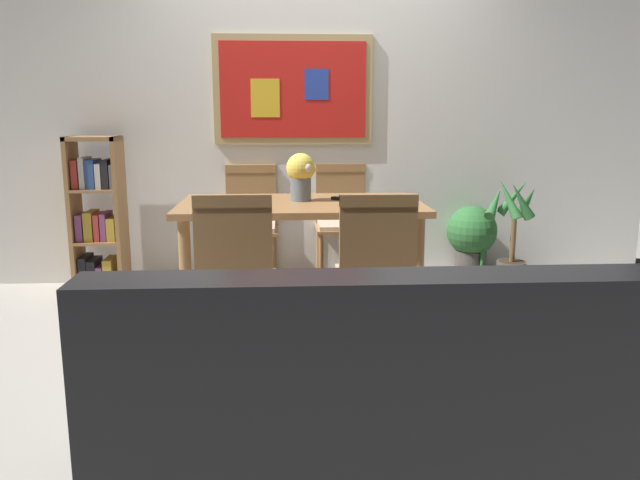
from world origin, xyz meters
The scene contains 13 objects.
ground_plane centered at (0.00, 0.00, 0.00)m, with size 12.00×12.00×0.00m, color #B7B2A8.
wall_back_with_painting centered at (0.00, 1.38, 1.30)m, with size 5.20×0.14×2.60m.
dining_table centered at (-0.15, 0.43, 0.65)m, with size 1.51×0.88×0.74m.
dining_chair_far_left centered at (-0.50, 1.21, 0.54)m, with size 0.40×0.41×0.91m.
dining_chair_far_right centered at (0.19, 1.24, 0.54)m, with size 0.40×0.41×0.91m.
dining_chair_near_right centered at (0.21, -0.39, 0.54)m, with size 0.40×0.41×0.91m.
dining_chair_near_left centered at (-0.50, -0.37, 0.54)m, with size 0.40×0.41×0.91m.
leather_couch centered at (0.05, -1.51, 0.31)m, with size 1.80×0.84×0.84m.
bookshelf centered at (-1.60, 1.10, 0.54)m, with size 0.36×0.28×1.13m.
potted_ivy centered at (1.19, 1.18, 0.35)m, with size 0.38×0.38×0.60m.
potted_palm centered at (1.40, 0.91, 0.37)m, with size 0.39×0.39×0.84m.
flower_vase centered at (-0.14, 0.49, 0.92)m, with size 0.19×0.18×0.30m.
tv_remote centered at (0.12, 0.49, 0.76)m, with size 0.14×0.14×0.02m.
Camera 1 is at (-0.25, -3.49, 1.30)m, focal length 35.34 mm.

